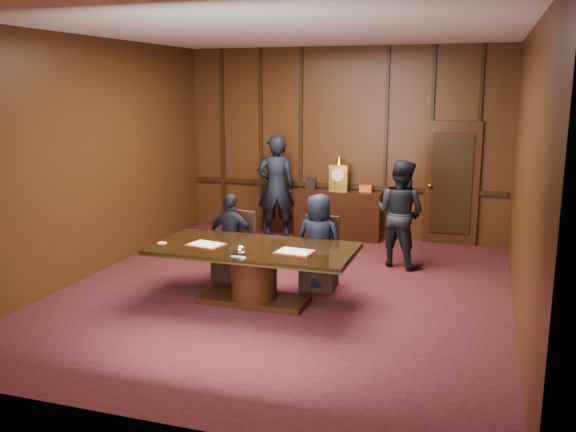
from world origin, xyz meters
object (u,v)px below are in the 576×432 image
object	(u,v)px
sideboard	(338,212)
conference_table	(254,265)
witness_left	(276,187)
witness_right	(400,213)
signatory_left	(232,238)
signatory_right	(318,242)

from	to	relation	value
sideboard	conference_table	size ratio (longest dim) A/B	0.61
witness_left	witness_right	size ratio (longest dim) A/B	1.14
sideboard	signatory_left	xyz separation A→B (m)	(-0.89, -2.96, 0.15)
conference_table	witness_right	distance (m)	2.79
witness_right	witness_left	bearing A→B (deg)	-2.45
sideboard	signatory_right	world-z (taller)	sideboard
signatory_left	witness_right	world-z (taller)	witness_right
signatory_left	signatory_right	size ratio (longest dim) A/B	0.94
sideboard	witness_right	size ratio (longest dim) A/B	0.95
conference_table	sideboard	bearing A→B (deg)	86.35
conference_table	signatory_right	size ratio (longest dim) A/B	1.94
signatory_left	witness_left	world-z (taller)	witness_left
conference_table	witness_left	size ratio (longest dim) A/B	1.37
sideboard	witness_right	world-z (taller)	witness_right
sideboard	witness_right	distance (m)	2.02
sideboard	signatory_right	distance (m)	2.99
signatory_left	signatory_right	bearing A→B (deg)	-176.07
signatory_left	witness_right	xyz separation A→B (m)	(2.22, 1.48, 0.20)
witness_left	signatory_left	bearing A→B (deg)	74.36
sideboard	signatory_right	bearing A→B (deg)	-82.11
witness_right	conference_table	bearing A→B (deg)	78.59
conference_table	signatory_right	bearing A→B (deg)	50.91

